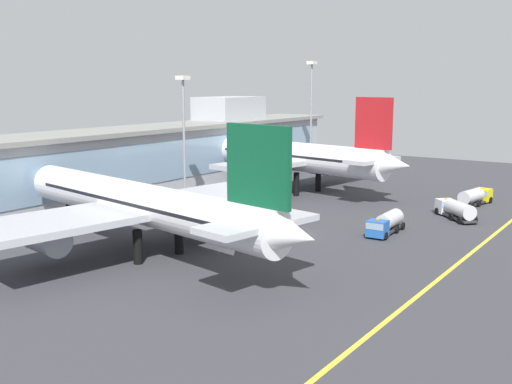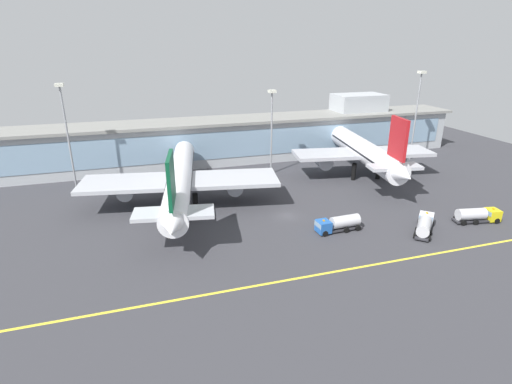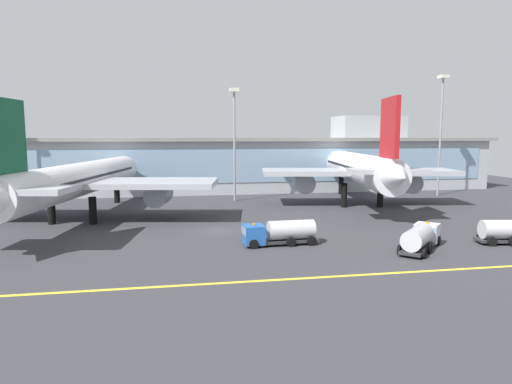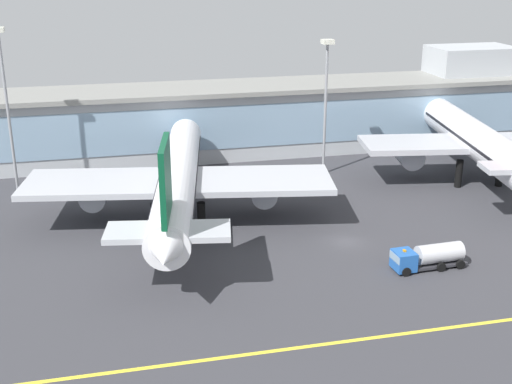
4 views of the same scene
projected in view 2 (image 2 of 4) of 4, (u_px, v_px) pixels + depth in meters
ground_plane at (287, 216)px, 81.82m from camera, size 196.15×196.15×0.00m
taxiway_centreline_stripe at (339, 271)px, 62.17m from camera, size 156.92×0.50×0.01m
terminal_building at (240, 138)px, 118.35m from camera, size 143.10×14.00×17.78m
airliner_near_left at (180, 179)px, 84.48m from camera, size 42.84×54.76×16.94m
airliner_near_right at (363, 151)px, 103.93m from camera, size 37.13×49.22×18.54m
fuel_tanker_truck at (425, 224)px, 74.70m from camera, size 8.03×8.19×2.90m
baggage_tug_near at (337, 224)px, 74.84m from camera, size 9.14×3.24×2.90m
service_truck_far at (479, 215)px, 78.66m from camera, size 9.33×4.29×2.90m
apron_light_mast_west at (66, 123)px, 91.06m from camera, size 1.80×1.80×24.93m
apron_light_mast_centre at (272, 120)px, 102.94m from camera, size 1.80×1.80×22.15m
apron_light_mast_east at (418, 104)px, 115.36m from camera, size 1.80×1.80×25.83m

